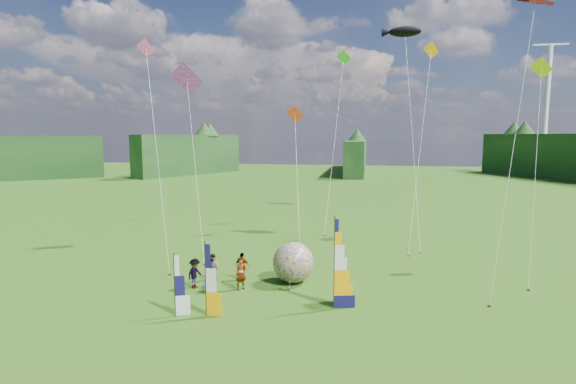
% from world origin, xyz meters
% --- Properties ---
extents(ground, '(220.00, 220.00, 0.00)m').
position_xyz_m(ground, '(0.00, 0.00, 0.00)').
color(ground, '#3F6D16').
rests_on(ground, ground).
extents(treeline_ring, '(210.00, 210.00, 8.00)m').
position_xyz_m(treeline_ring, '(0.00, 0.00, 4.00)').
color(treeline_ring, '#2D4F20').
rests_on(treeline_ring, ground).
extents(turbine_right, '(8.00, 1.20, 30.00)m').
position_xyz_m(turbine_right, '(45.00, 102.00, 15.00)').
color(turbine_right, silver).
rests_on(turbine_right, ground).
extents(feather_banner_main, '(1.19, 0.38, 4.42)m').
position_xyz_m(feather_banner_main, '(1.49, 2.74, 2.21)').
color(feather_banner_main, '#141145').
rests_on(feather_banner_main, ground).
extents(side_banner_left, '(0.96, 0.14, 3.44)m').
position_xyz_m(side_banner_left, '(-4.28, 0.74, 1.72)').
color(side_banner_left, '#FFA400').
rests_on(side_banner_left, ground).
extents(side_banner_far, '(0.84, 0.42, 2.90)m').
position_xyz_m(side_banner_far, '(-5.68, 0.45, 1.45)').
color(side_banner_far, white).
rests_on(side_banner_far, ground).
extents(bol_inflatable, '(2.95, 2.95, 2.34)m').
position_xyz_m(bol_inflatable, '(-1.11, 6.25, 1.17)').
color(bol_inflatable, '#0D14A4').
rests_on(bol_inflatable, ground).
extents(spectator_a, '(0.76, 0.76, 1.78)m').
position_xyz_m(spectator_a, '(-3.70, 4.51, 0.89)').
color(spectator_a, '#66594C').
rests_on(spectator_a, ground).
extents(spectator_b, '(0.82, 0.52, 1.56)m').
position_xyz_m(spectator_b, '(-5.72, 5.73, 0.78)').
color(spectator_b, '#66594C').
rests_on(spectator_b, ground).
extents(spectator_c, '(0.68, 1.14, 1.66)m').
position_xyz_m(spectator_c, '(-6.27, 4.29, 0.83)').
color(spectator_c, '#66594C').
rests_on(spectator_c, ground).
extents(spectator_d, '(0.99, 0.52, 1.61)m').
position_xyz_m(spectator_d, '(-4.10, 6.15, 0.80)').
color(spectator_d, '#66594C').
rests_on(spectator_d, ground).
extents(camp_chair, '(0.54, 0.54, 0.92)m').
position_xyz_m(camp_chair, '(-5.33, 3.80, 0.46)').
color(camp_chair, navy).
rests_on(camp_chair, ground).
extents(kite_whale, '(5.69, 15.82, 19.65)m').
position_xyz_m(kite_whale, '(6.40, 20.27, 9.83)').
color(kite_whale, black).
rests_on(kite_whale, ground).
extents(kite_rainbow_delta, '(10.34, 13.18, 15.04)m').
position_xyz_m(kite_rainbow_delta, '(-9.39, 12.38, 7.52)').
color(kite_rainbow_delta, '#FF001E').
rests_on(kite_rainbow_delta, ground).
extents(kite_parafoil, '(9.37, 10.69, 17.54)m').
position_xyz_m(kite_parafoil, '(10.42, 6.86, 8.77)').
color(kite_parafoil, '#A90F06').
rests_on(kite_parafoil, ground).
extents(small_kite_red, '(7.07, 12.28, 11.54)m').
position_xyz_m(small_kite_red, '(-2.56, 16.60, 5.77)').
color(small_kite_red, red).
rests_on(small_kite_red, ground).
extents(small_kite_orange, '(8.93, 12.53, 16.73)m').
position_xyz_m(small_kite_orange, '(6.92, 17.86, 8.36)').
color(small_kite_orange, orange).
rests_on(small_kite_orange, ground).
extents(small_kite_yellow, '(5.57, 9.61, 13.84)m').
position_xyz_m(small_kite_yellow, '(12.79, 10.55, 6.92)').
color(small_kite_yellow, '#F8FF0B').
rests_on(small_kite_yellow, ground).
extents(small_kite_pink, '(8.21, 9.12, 15.44)m').
position_xyz_m(small_kite_pink, '(-10.55, 8.90, 7.72)').
color(small_kite_pink, '#F44B89').
rests_on(small_kite_pink, ground).
extents(small_kite_green, '(4.71, 12.66, 17.39)m').
position_xyz_m(small_kite_green, '(-0.14, 23.39, 8.70)').
color(small_kite_green, green).
rests_on(small_kite_green, ground).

